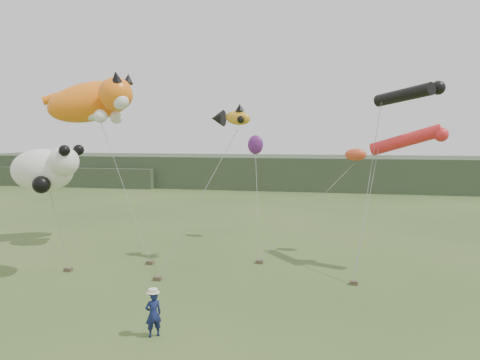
# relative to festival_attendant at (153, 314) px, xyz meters

# --- Properties ---
(ground) EXTENTS (120.00, 120.00, 0.00)m
(ground) POSITION_rel_festival_attendant_xyz_m (0.56, 2.13, -0.76)
(ground) COLOR #385123
(ground) RESTS_ON ground
(headland) EXTENTS (90.00, 13.00, 4.00)m
(headland) POSITION_rel_festival_attendant_xyz_m (-2.55, 46.82, 1.16)
(headland) COLOR #2D3D28
(headland) RESTS_ON ground
(festival_attendant) EXTENTS (0.66, 0.63, 1.52)m
(festival_attendant) POSITION_rel_festival_attendant_xyz_m (0.00, 0.00, 0.00)
(festival_attendant) COLOR #141C4D
(festival_attendant) RESTS_ON ground
(sandbag_anchors) EXTENTS (13.94, 4.08, 0.18)m
(sandbag_anchors) POSITION_rel_festival_attendant_xyz_m (-0.84, 7.28, -0.67)
(sandbag_anchors) COLOR brown
(sandbag_anchors) RESTS_ON ground
(cat_kite) EXTENTS (6.97, 5.14, 3.48)m
(cat_kite) POSITION_rel_festival_attendant_xyz_m (-8.52, 12.12, 7.96)
(cat_kite) COLOR orange
(cat_kite) RESTS_ON ground
(fish_kite) EXTENTS (2.29, 1.51, 1.16)m
(fish_kite) POSITION_rel_festival_attendant_xyz_m (0.34, 9.75, 6.78)
(fish_kite) COLOR gold
(fish_kite) RESTS_ON ground
(tube_kites) EXTENTS (3.56, 3.30, 3.65)m
(tube_kites) POSITION_rel_festival_attendant_xyz_m (9.26, 10.38, 6.82)
(tube_kites) COLOR black
(tube_kites) RESTS_ON ground
(panda_kite) EXTENTS (3.57, 2.31, 2.22)m
(panda_kite) POSITION_rel_festival_attendant_xyz_m (-7.44, 5.30, 4.29)
(panda_kite) COLOR white
(panda_kite) RESTS_ON ground
(misc_kites) EXTENTS (7.19, 3.23, 1.43)m
(misc_kites) POSITION_rel_festival_attendant_xyz_m (3.20, 14.23, 5.09)
(misc_kites) COLOR #CE4524
(misc_kites) RESTS_ON ground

